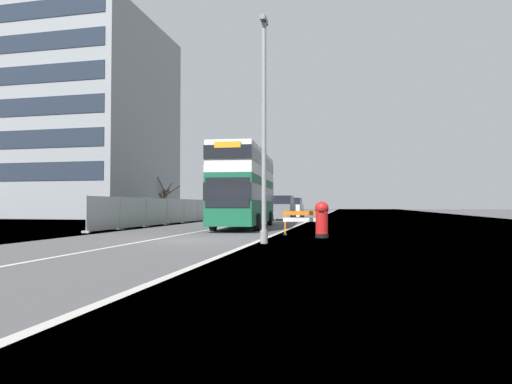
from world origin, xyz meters
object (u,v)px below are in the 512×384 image
(red_pillar_postbox, at_px, (322,218))
(car_oncoming_near, at_px, (284,209))
(double_decker_bus, at_px, (245,187))
(lamppost_foreground, at_px, (264,136))
(car_receding_mid, at_px, (294,209))
(car_receding_far, at_px, (267,209))
(roadworks_barrier, at_px, (303,219))

(red_pillar_postbox, bearing_deg, car_oncoming_near, 102.86)
(double_decker_bus, relative_size, lamppost_foreground, 1.34)
(red_pillar_postbox, xyz_separation_m, car_receding_mid, (-4.92, 28.93, 0.17))
(red_pillar_postbox, height_order, car_receding_mid, car_receding_mid)
(car_receding_far, bearing_deg, red_pillar_postbox, -75.54)
(roadworks_barrier, bearing_deg, lamppost_foreground, -101.32)
(red_pillar_postbox, bearing_deg, lamppost_foreground, -120.16)
(car_receding_mid, bearing_deg, car_oncoming_near, -90.78)
(roadworks_barrier, relative_size, car_receding_far, 0.52)
(lamppost_foreground, bearing_deg, roadworks_barrier, 78.68)
(double_decker_bus, xyz_separation_m, car_oncoming_near, (0.39, 14.31, -1.51))
(car_receding_far, bearing_deg, car_receding_mid, -61.74)
(red_pillar_postbox, bearing_deg, car_receding_far, 104.46)
(car_receding_mid, relative_size, car_receding_far, 1.06)
(car_oncoming_near, xyz_separation_m, car_receding_mid, (0.09, 6.96, -0.04))
(double_decker_bus, bearing_deg, car_receding_mid, 88.69)
(car_receding_mid, bearing_deg, double_decker_bus, -91.31)
(roadworks_barrier, height_order, car_receding_mid, car_receding_mid)
(roadworks_barrier, xyz_separation_m, car_oncoming_near, (-4.03, 20.43, 0.34))
(lamppost_foreground, distance_m, roadworks_barrier, 6.06)
(lamppost_foreground, distance_m, car_oncoming_near, 25.73)
(double_decker_bus, xyz_separation_m, roadworks_barrier, (4.42, -6.12, -1.85))
(red_pillar_postbox, relative_size, car_receding_far, 0.42)
(lamppost_foreground, xyz_separation_m, car_receding_far, (-7.82, 41.40, -3.19))
(roadworks_barrier, height_order, car_oncoming_near, car_oncoming_near)
(red_pillar_postbox, distance_m, car_oncoming_near, 22.53)
(double_decker_bus, distance_m, car_receding_mid, 21.33)
(lamppost_foreground, xyz_separation_m, red_pillar_postbox, (1.97, 3.40, -3.24))
(roadworks_barrier, xyz_separation_m, car_receding_mid, (-3.93, 27.39, 0.30))
(roadworks_barrier, distance_m, car_receding_mid, 27.68)
(double_decker_bus, height_order, car_receding_mid, double_decker_bus)
(double_decker_bus, height_order, roadworks_barrier, double_decker_bus)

